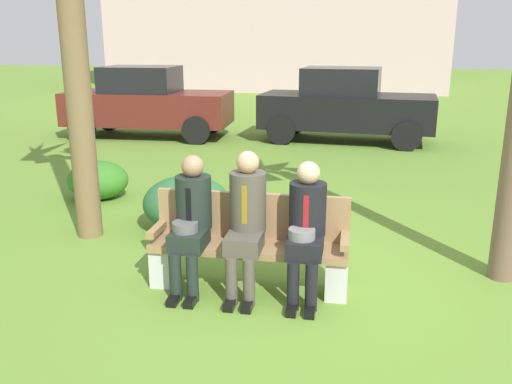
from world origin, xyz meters
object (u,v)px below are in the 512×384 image
Objects in this scene: seated_man_right at (306,224)px; shrub_near_bench at (98,180)px; parked_car_near at (147,102)px; parked_car_far at (346,105)px; park_bench at (250,245)px; seated_man_left at (191,217)px; seated_man_middle at (246,216)px; shrub_mid_lawn at (187,204)px.

seated_man_right reaches higher than shrub_near_bench.
parked_car_near and parked_car_far have the same top height.
parked_car_far reaches higher than park_bench.
seated_man_left is 8.15m from parked_car_far.
parked_car_near is 0.98× the size of parked_car_far.
seated_man_right is 0.32× the size of parked_car_near.
seated_man_middle reaches higher than shrub_near_bench.
seated_man_middle is at bearing 178.63° from seated_man_right.
seated_man_left is (-0.53, -0.13, 0.29)m from park_bench.
seated_man_middle is 8.07m from parked_car_far.
shrub_near_bench is 6.45m from parked_car_far.
parked_car_far is at bearing 74.41° from shrub_mid_lawn.
shrub_mid_lawn is at bearing 126.64° from park_bench.
seated_man_left is at bearing -66.33° from parked_car_near.
shrub_near_bench is at bearing 137.62° from park_bench.
seated_man_left is 0.33× the size of parked_car_near.
seated_man_middle is at bearing -63.15° from parked_car_near.
park_bench is at bearing 13.98° from seated_man_left.
parked_car_near is (-3.96, 7.69, 0.42)m from park_bench.
parked_car_far reaches higher than shrub_mid_lawn.
park_bench is 0.35m from seated_man_middle.
parked_car_far reaches higher than seated_man_right.
park_bench is 0.48× the size of parked_car_near.
shrub_mid_lawn is (-1.06, 1.55, -0.41)m from seated_man_middle.
seated_man_left is at bearing -178.75° from seated_man_middle.
seated_man_left is 3.53m from shrub_near_bench.
seated_man_left is 0.96× the size of seated_man_middle.
shrub_mid_lawn is (-1.07, 1.43, -0.08)m from park_bench.
park_bench reaches higher than shrub_mid_lawn.
parked_car_far is (0.20, 8.05, 0.13)m from seated_man_right.
seated_man_middle reaches higher than seated_man_left.
park_bench is 1.46× the size of seated_man_left.
seated_man_right is 8.05m from parked_car_far.
shrub_mid_lawn is at bearing 124.22° from seated_man_middle.
parked_car_near reaches higher than shrub_mid_lawn.
shrub_near_bench is (-2.78, 2.67, -0.46)m from seated_man_middle.
shrub_near_bench is (-3.33, 2.68, -0.42)m from seated_man_right.
seated_man_middle is at bearing 1.25° from seated_man_left.
shrub_near_bench is 0.83× the size of shrub_mid_lawn.
parked_car_far is (0.74, 7.92, 0.42)m from park_bench.
parked_car_near is at bearing 114.84° from shrub_mid_lawn.
parked_car_far reaches higher than seated_man_left.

